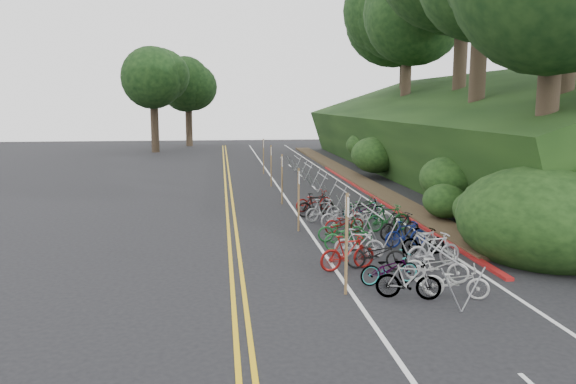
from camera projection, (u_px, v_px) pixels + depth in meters
ground at (302, 268)px, 17.21m from camera, size 120.00×120.00×0.00m
road_markings at (285, 207)px, 27.18m from camera, size 7.47×80.00×0.01m
red_curb at (376, 198)px, 29.64m from camera, size 0.25×28.00×0.10m
embankment at (455, 140)px, 37.00m from camera, size 14.30×48.14×9.11m
tree_cluster at (398, 6)px, 38.14m from camera, size 32.50×54.08×18.47m
bike_rack_front at (438, 260)px, 14.98m from camera, size 1.13×3.31×1.15m
bike_racks_rest at (322, 181)px, 30.17m from camera, size 1.14×23.00×1.17m
signpost_near at (346, 237)px, 14.63m from camera, size 0.08×0.40×2.72m
signposts_rest at (276, 169)px, 30.78m from camera, size 0.08×18.40×2.50m
bike_front at (348, 253)px, 16.95m from camera, size 0.93×1.88×1.09m
bike_valet at (369, 229)px, 20.39m from camera, size 3.33×13.98×1.09m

